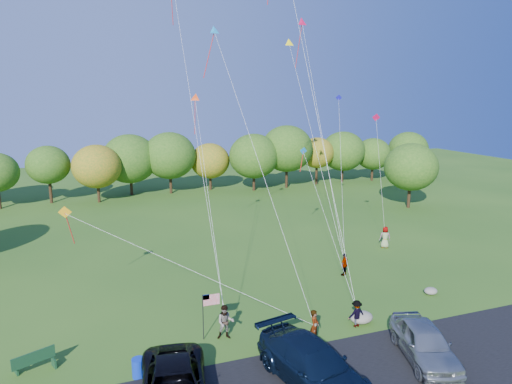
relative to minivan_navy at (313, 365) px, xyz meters
The scene contains 16 objects.
ground 4.32m from the minivan_navy, 70.99° to the left, with size 140.00×140.00×0.00m, color #2A5418.
asphalt_lane 1.68m from the minivan_navy, ahead, with size 44.00×6.00×0.06m, color black.
treeline 40.65m from the minivan_navy, 86.16° to the left, with size 76.94×28.03×8.24m.
minivan_navy is the anchor object (origin of this frame).
minivan_silver 6.01m from the minivan_navy, ahead, with size 2.08×5.17×1.76m, color #8F9599.
flyer_a 3.60m from the minivan_navy, 61.98° to the left, with size 0.68×0.44×1.86m, color #4C4C59.
flyer_b 5.77m from the minivan_navy, 115.93° to the left, with size 0.91×0.71×1.88m, color #4C4C59.
flyer_c 6.16m from the minivan_navy, 40.08° to the left, with size 1.00×0.57×1.54m, color #4C4C59.
flyer_d 13.33m from the minivan_navy, 53.50° to the left, with size 0.97×0.40×1.65m, color #4C4C59.
flyer_e 20.66m from the minivan_navy, 46.15° to the left, with size 0.90×0.59×1.84m, color #4C4C59.
park_bench 12.91m from the minivan_navy, 155.67° to the left, with size 1.89×1.06×1.07m.
trash_barrel 7.95m from the minivan_navy, 155.57° to the left, with size 0.60×0.60×0.90m, color #0C2EB4.
flag_assembly 6.52m from the minivan_navy, 121.48° to the left, with size 0.94×0.61×2.53m.
boulder_near 6.73m from the minivan_navy, 38.99° to the left, with size 1.35×1.06×0.68m, color gray.
boulder_far 13.04m from the minivan_navy, 27.35° to the left, with size 0.88×0.73×0.46m, color gray.
kites_aloft 25.91m from the minivan_navy, 81.05° to the left, with size 24.91×11.31×19.83m.
Camera 1 is at (-9.87, -20.17, 12.67)m, focal length 32.00 mm.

